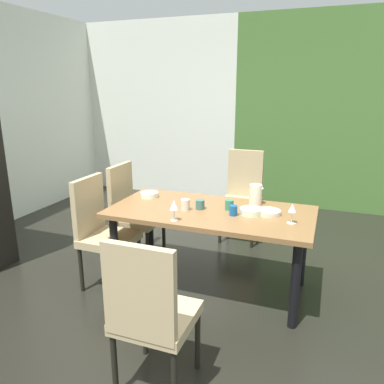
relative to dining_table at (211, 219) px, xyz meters
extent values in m
cube|color=black|center=(-0.37, -0.29, -0.67)|extent=(5.61, 6.26, 0.02)
cube|color=silver|center=(-1.83, 2.79, 0.74)|extent=(2.68, 0.10, 2.79)
cube|color=#466F31|center=(0.97, 2.79, 0.74)|extent=(2.93, 0.10, 2.79)
cube|color=brown|center=(0.00, 0.00, 0.07)|extent=(1.74, 0.88, 0.04)
cylinder|color=black|center=(-0.77, 0.34, -0.30)|extent=(0.07, 0.07, 0.70)
cylinder|color=black|center=(0.77, 0.34, -0.30)|extent=(0.07, 0.07, 0.70)
cylinder|color=black|center=(-0.77, -0.34, -0.30)|extent=(0.07, 0.07, 0.70)
cylinder|color=black|center=(0.77, -0.34, -0.30)|extent=(0.07, 0.07, 0.70)
cube|color=tan|center=(-0.86, -0.27, -0.20)|extent=(0.44, 0.44, 0.07)
cube|color=tan|center=(-1.06, -0.27, 0.07)|extent=(0.05, 0.42, 0.55)
cylinder|color=black|center=(-0.67, -0.08, -0.45)|extent=(0.04, 0.04, 0.42)
cylinder|color=black|center=(-0.67, -0.46, -0.45)|extent=(0.04, 0.04, 0.42)
cylinder|color=black|center=(-1.05, -0.08, -0.45)|extent=(0.04, 0.04, 0.42)
cylinder|color=black|center=(-1.05, -0.46, -0.45)|extent=(0.04, 0.04, 0.42)
cube|color=tan|center=(-0.01, 1.19, -0.20)|extent=(0.44, 0.44, 0.07)
cube|color=tan|center=(-0.01, 1.39, 0.09)|extent=(0.42, 0.05, 0.60)
cylinder|color=black|center=(0.18, 1.00, -0.45)|extent=(0.04, 0.04, 0.42)
cylinder|color=black|center=(-0.20, 1.00, -0.45)|extent=(0.04, 0.04, 0.42)
cylinder|color=black|center=(0.18, 1.38, -0.45)|extent=(0.04, 0.04, 0.42)
cylinder|color=black|center=(-0.20, 1.38, -0.45)|extent=(0.04, 0.04, 0.42)
cube|color=tan|center=(-0.86, 0.27, -0.20)|extent=(0.44, 0.44, 0.07)
cube|color=tan|center=(-1.06, 0.27, 0.08)|extent=(0.05, 0.42, 0.56)
cylinder|color=black|center=(-0.67, 0.46, -0.45)|extent=(0.04, 0.04, 0.42)
cylinder|color=black|center=(-0.67, 0.08, -0.45)|extent=(0.04, 0.04, 0.42)
cylinder|color=black|center=(-1.05, 0.46, -0.45)|extent=(0.04, 0.04, 0.42)
cylinder|color=black|center=(-1.05, 0.08, -0.45)|extent=(0.04, 0.04, 0.42)
cube|color=tan|center=(0.05, -1.19, -0.20)|extent=(0.44, 0.44, 0.07)
cube|color=tan|center=(0.05, -1.39, 0.07)|extent=(0.42, 0.05, 0.55)
cylinder|color=black|center=(-0.14, -1.00, -0.45)|extent=(0.04, 0.04, 0.42)
cylinder|color=black|center=(0.24, -1.00, -0.45)|extent=(0.04, 0.04, 0.42)
cylinder|color=black|center=(-0.14, -1.38, -0.45)|extent=(0.04, 0.04, 0.42)
cylinder|color=black|center=(0.24, -1.38, -0.45)|extent=(0.04, 0.04, 0.42)
cylinder|color=silver|center=(0.69, -0.09, 0.09)|extent=(0.07, 0.07, 0.00)
cylinder|color=silver|center=(0.69, -0.09, 0.14)|extent=(0.01, 0.01, 0.09)
cone|color=silver|center=(0.69, -0.09, 0.21)|extent=(0.06, 0.06, 0.07)
cylinder|color=silver|center=(-0.19, -0.36, 0.09)|extent=(0.06, 0.06, 0.00)
cylinder|color=silver|center=(-0.19, -0.36, 0.14)|extent=(0.01, 0.01, 0.09)
cone|color=silver|center=(-0.19, -0.36, 0.22)|extent=(0.07, 0.07, 0.08)
cylinder|color=beige|center=(0.49, 0.06, 0.11)|extent=(0.20, 0.20, 0.04)
cylinder|color=silver|center=(-0.67, 0.16, 0.11)|extent=(0.17, 0.17, 0.05)
cylinder|color=beige|center=(0.35, 0.01, 0.11)|extent=(0.19, 0.19, 0.05)
cylinder|color=#396560|center=(-0.10, -0.01, 0.13)|extent=(0.08, 0.08, 0.08)
cylinder|color=#16508C|center=(0.22, -0.07, 0.13)|extent=(0.06, 0.06, 0.08)
cylinder|color=beige|center=(-0.21, -0.08, 0.14)|extent=(0.08, 0.08, 0.10)
cylinder|color=#30785A|center=(0.15, 0.06, 0.13)|extent=(0.07, 0.07, 0.09)
cylinder|color=beige|center=(0.33, 0.30, 0.18)|extent=(0.11, 0.11, 0.18)
cone|color=beige|center=(0.38, 0.30, 0.26)|extent=(0.04, 0.04, 0.03)
camera|label=1|loc=(0.92, -2.93, 1.12)|focal=35.00mm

